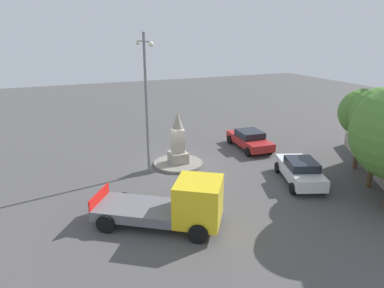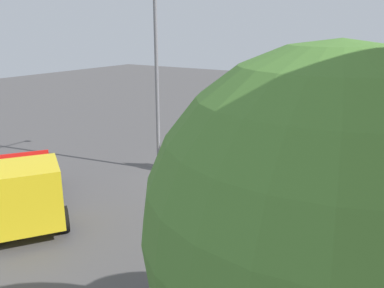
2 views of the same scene
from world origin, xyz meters
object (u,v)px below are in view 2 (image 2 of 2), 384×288
Objects in this scene: monument at (206,140)px; car_red_approaching at (358,180)px; streetlamp at (156,59)px; car_white_near_island at (282,251)px; tree_far_corner at (323,226)px; truck_yellow_passing at (25,192)px.

car_red_approaching is at bearing 100.22° from monument.
streetlamp reaches higher than car_white_near_island.
car_red_approaching is 0.73× the size of tree_far_corner.
monument reaches higher than car_white_near_island.
truck_yellow_passing is (8.10, -8.78, 0.38)m from car_red_approaching.
car_white_near_island is 0.76× the size of tree_far_corner.
monument is at bearing -79.78° from car_red_approaching.
truck_yellow_passing is at bearing -104.04° from tree_far_corner.
streetlamp is at bearing -121.92° from car_white_near_island.
car_red_approaching is at bearing 101.41° from streetlamp.
monument is 7.68m from car_white_near_island.
car_red_approaching is 0.97× the size of car_white_near_island.
car_white_near_island is 5.60m from tree_far_corner.
car_white_near_island is (4.74, 7.62, -4.22)m from streetlamp.
monument is at bearing -142.13° from tree_far_corner.
truck_yellow_passing is at bearing -21.02° from monument.
truck_yellow_passing is (7.00, -2.69, -0.53)m from monument.
streetlamp is at bearing 175.03° from truck_yellow_passing.
car_white_near_island is at bearing 101.71° from truck_yellow_passing.
car_white_near_island is 0.79× the size of truck_yellow_passing.
tree_far_corner is (10.62, 1.32, 3.18)m from car_red_approaching.
tree_far_corner is at bearing 75.96° from truck_yellow_passing.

